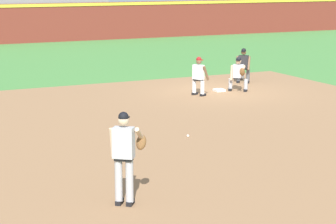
% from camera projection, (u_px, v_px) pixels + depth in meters
% --- Properties ---
extents(ground_plane, '(160.00, 160.00, 0.00)m').
position_uv_depth(ground_plane, '(219.00, 91.00, 25.42)').
color(ground_plane, '#47843D').
extents(infield_dirt_patch, '(18.00, 18.00, 0.01)m').
position_uv_depth(infield_dirt_patch, '(187.00, 129.00, 19.10)').
color(infield_dirt_patch, '#936B47').
rests_on(infield_dirt_patch, ground).
extents(first_base_bag, '(0.38, 0.38, 0.09)m').
position_uv_depth(first_base_bag, '(219.00, 90.00, 25.41)').
color(first_base_bag, white).
rests_on(first_base_bag, ground).
extents(baseball, '(0.07, 0.07, 0.07)m').
position_uv_depth(baseball, '(188.00, 136.00, 18.17)').
color(baseball, white).
rests_on(baseball, ground).
extents(pitcher, '(0.85, 0.54, 1.86)m').
position_uv_depth(pitcher, '(125.00, 152.00, 12.59)').
color(pitcher, black).
rests_on(pitcher, ground).
extents(first_baseman, '(0.71, 1.09, 1.34)m').
position_uv_depth(first_baseman, '(239.00, 73.00, 25.26)').
color(first_baseman, black).
rests_on(first_baseman, ground).
extents(baserunner, '(0.58, 0.67, 1.46)m').
position_uv_depth(baserunner, '(199.00, 75.00, 24.37)').
color(baserunner, black).
rests_on(baserunner, ground).
extents(umpire, '(0.68, 0.66, 1.46)m').
position_uv_depth(umpire, '(243.00, 64.00, 27.25)').
color(umpire, black).
rests_on(umpire, ground).
extents(outfield_wall, '(48.00, 0.54, 2.60)m').
position_uv_depth(outfield_wall, '(59.00, 21.00, 44.59)').
color(outfield_wall, maroon).
rests_on(outfield_wall, ground).
extents(stadium_seating_block, '(7.89, 3.35, 4.35)m').
position_uv_depth(stadium_seating_block, '(49.00, 8.00, 46.61)').
color(stadium_seating_block, gray).
rests_on(stadium_seating_block, ground).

